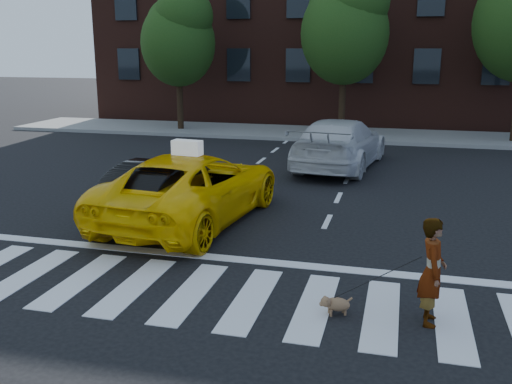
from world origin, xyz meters
TOP-DOWN VIEW (x-y plane):
  - ground at (0.00, 0.00)m, footprint 120.00×120.00m
  - crosswalk at (0.00, 0.00)m, footprint 13.00×2.40m
  - stop_line at (0.00, 1.60)m, footprint 12.00×0.30m
  - sidewalk_far at (0.00, 17.50)m, footprint 30.00×4.00m
  - building at (0.00, 25.00)m, footprint 26.00×10.00m
  - tree_left at (-6.97, 17.00)m, footprint 3.39×3.38m
  - tree_mid at (0.53, 17.00)m, footprint 3.69×3.69m
  - taxi at (-1.40, 3.76)m, footprint 3.16×5.82m
  - black_sedan at (-2.00, 3.75)m, footprint 2.00×4.37m
  - white_suv at (1.16, 10.52)m, footprint 2.93×5.78m
  - woman at (3.66, -0.10)m, footprint 0.39×0.58m
  - dog at (2.33, -0.20)m, footprint 0.49×0.34m
  - taxi_sign at (-1.40, 3.56)m, footprint 0.68×0.35m

SIDE VIEW (x-z plane):
  - ground at x=0.00m, z-range 0.00..0.00m
  - crosswalk at x=0.00m, z-range 0.00..0.01m
  - stop_line at x=0.00m, z-range 0.00..0.01m
  - sidewalk_far at x=0.00m, z-range 0.00..0.15m
  - dog at x=2.33m, z-range 0.02..0.32m
  - black_sedan at x=-2.00m, z-range 0.00..1.39m
  - taxi at x=-1.40m, z-range 0.00..1.55m
  - woman at x=3.66m, z-range 0.00..1.56m
  - white_suv at x=1.16m, z-range 0.00..1.61m
  - taxi_sign at x=-1.40m, z-range 1.55..1.87m
  - tree_left at x=-6.97m, z-range 1.19..7.69m
  - tree_mid at x=0.53m, z-range 1.30..8.40m
  - building at x=0.00m, z-range 0.00..12.00m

